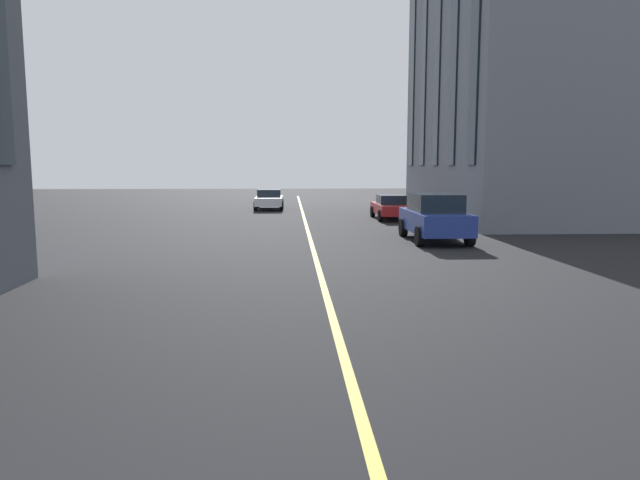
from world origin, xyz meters
name	(u,v)px	position (x,y,z in m)	size (l,w,h in m)	color
lane_centre_line	(316,261)	(20.00, 0.00, 0.00)	(80.00, 0.16, 0.01)	#D8C64C
car_white_oncoming	(269,199)	(42.06, 2.24, 0.70)	(4.40, 1.95, 1.37)	silver
car_red_parked_b	(392,207)	(34.10, -4.90, 0.70)	(4.40, 1.95, 1.37)	#B21E1E
car_blue_parked_a	(435,217)	(24.59, -4.90, 0.97)	(4.70, 2.14, 1.88)	navy
building_right_near	(553,25)	(34.76, -13.90, 10.77)	(16.40, 12.93, 21.54)	slate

